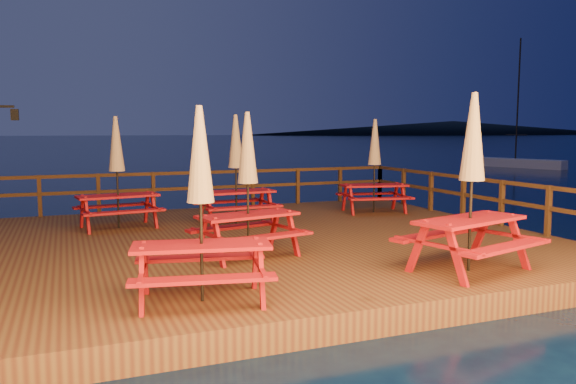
% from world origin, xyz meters
% --- Properties ---
extents(ground, '(500.00, 500.00, 0.00)m').
position_xyz_m(ground, '(0.00, 0.00, 0.00)').
color(ground, black).
rests_on(ground, ground).
extents(deck, '(12.00, 10.00, 0.40)m').
position_xyz_m(deck, '(0.00, 0.00, 0.20)').
color(deck, '#4B2818').
rests_on(deck, ground).
extents(deck_piles, '(11.44, 9.44, 1.40)m').
position_xyz_m(deck_piles, '(0.00, 0.00, -0.30)').
color(deck_piles, '#382311').
rests_on(deck_piles, ground).
extents(railing, '(11.80, 9.75, 1.10)m').
position_xyz_m(railing, '(0.00, 1.78, 1.16)').
color(railing, '#382311').
rests_on(railing, deck).
extents(headland_right, '(230.40, 86.40, 7.00)m').
position_xyz_m(headland_right, '(185.00, 230.00, 3.50)').
color(headland_right, black).
rests_on(headland_right, ground).
extents(sailboat, '(3.02, 6.18, 9.18)m').
position_xyz_m(sailboat, '(26.07, 19.60, 0.31)').
color(sailboat, silver).
rests_on(sailboat, ground).
extents(picnic_table_0, '(2.00, 1.72, 2.58)m').
position_xyz_m(picnic_table_0, '(-2.63, 2.39, 1.74)').
color(picnic_table_0, maroon).
rests_on(picnic_table_0, deck).
extents(picnic_table_1, '(2.37, 2.12, 2.87)m').
position_xyz_m(picnic_table_1, '(2.30, -3.85, 1.89)').
color(picnic_table_1, maroon).
rests_on(picnic_table_1, deck).
extents(picnic_table_2, '(1.92, 1.61, 2.64)m').
position_xyz_m(picnic_table_2, '(0.12, 2.05, 1.77)').
color(picnic_table_2, maroon).
rests_on(picnic_table_2, deck).
extents(picnic_table_3, '(2.04, 1.79, 2.56)m').
position_xyz_m(picnic_table_3, '(4.19, 2.40, 1.73)').
color(picnic_table_3, maroon).
rests_on(picnic_table_3, deck).
extents(picnic_table_4, '(2.08, 1.84, 2.59)m').
position_xyz_m(picnic_table_4, '(-0.72, -1.55, 1.75)').
color(picnic_table_4, maroon).
rests_on(picnic_table_4, deck).
extents(picnic_table_5, '(2.07, 1.82, 2.59)m').
position_xyz_m(picnic_table_5, '(-2.10, -3.85, 1.75)').
color(picnic_table_5, maroon).
rests_on(picnic_table_5, deck).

